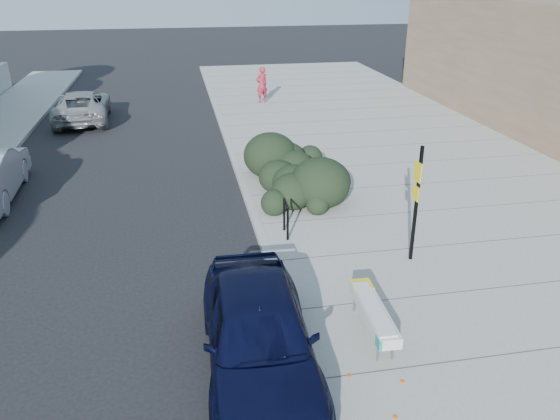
{
  "coord_description": "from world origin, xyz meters",
  "views": [
    {
      "loc": [
        -1.83,
        -8.74,
        6.22
      ],
      "look_at": [
        0.38,
        2.92,
        1.0
      ],
      "focal_mm": 35.0,
      "sensor_mm": 36.0,
      "label": 1
    }
  ],
  "objects_px": {
    "sedan_navy": "(259,333)",
    "suv_silver": "(82,106)",
    "bike_rack": "(286,215)",
    "pedestrian": "(262,85)",
    "sign_post": "(416,198)",
    "bench": "(373,312)"
  },
  "relations": [
    {
      "from": "sign_post",
      "to": "sedan_navy",
      "type": "distance_m",
      "value": 5.01
    },
    {
      "from": "sign_post",
      "to": "sedan_navy",
      "type": "relative_size",
      "value": 0.6
    },
    {
      "from": "suv_silver",
      "to": "pedestrian",
      "type": "distance_m",
      "value": 8.53
    },
    {
      "from": "bench",
      "to": "suv_silver",
      "type": "relative_size",
      "value": 0.4
    },
    {
      "from": "sign_post",
      "to": "suv_silver",
      "type": "xyz_separation_m",
      "value": [
        -9.15,
        15.06,
        -1.0
      ]
    },
    {
      "from": "bench",
      "to": "sedan_navy",
      "type": "xyz_separation_m",
      "value": [
        -2.14,
        -0.43,
        0.15
      ]
    },
    {
      "from": "bike_rack",
      "to": "suv_silver",
      "type": "height_order",
      "value": "suv_silver"
    },
    {
      "from": "bike_rack",
      "to": "suv_silver",
      "type": "xyz_separation_m",
      "value": [
        -6.6,
        13.31,
        -0.01
      ]
    },
    {
      "from": "bench",
      "to": "sign_post",
      "type": "distance_m",
      "value": 3.27
    },
    {
      "from": "bench",
      "to": "bike_rack",
      "type": "xyz_separation_m",
      "value": [
        -0.74,
        4.27,
        0.07
      ]
    },
    {
      "from": "sedan_navy",
      "to": "suv_silver",
      "type": "relative_size",
      "value": 0.92
    },
    {
      "from": "bike_rack",
      "to": "suv_silver",
      "type": "distance_m",
      "value": 14.86
    },
    {
      "from": "sign_post",
      "to": "sedan_navy",
      "type": "height_order",
      "value": "sign_post"
    },
    {
      "from": "bench",
      "to": "sedan_navy",
      "type": "relative_size",
      "value": 0.44
    },
    {
      "from": "bike_rack",
      "to": "sedan_navy",
      "type": "bearing_deg",
      "value": -104.2
    },
    {
      "from": "bench",
      "to": "bike_rack",
      "type": "height_order",
      "value": "bike_rack"
    },
    {
      "from": "sign_post",
      "to": "suv_silver",
      "type": "relative_size",
      "value": 0.55
    },
    {
      "from": "bike_rack",
      "to": "sign_post",
      "type": "height_order",
      "value": "sign_post"
    },
    {
      "from": "suv_silver",
      "to": "sign_post",
      "type": "bearing_deg",
      "value": 118.3
    },
    {
      "from": "bike_rack",
      "to": "sedan_navy",
      "type": "distance_m",
      "value": 4.9
    },
    {
      "from": "pedestrian",
      "to": "sign_post",
      "type": "bearing_deg",
      "value": 68.51
    },
    {
      "from": "sign_post",
      "to": "bike_rack",
      "type": "bearing_deg",
      "value": 142.03
    }
  ]
}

